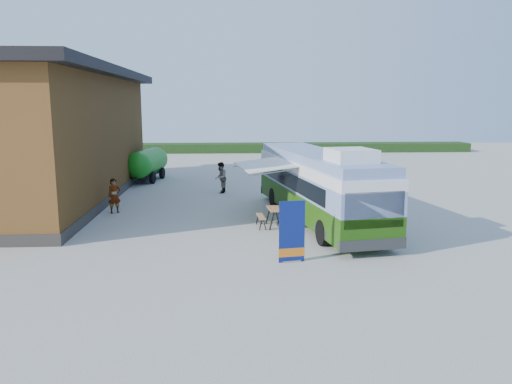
{
  "coord_description": "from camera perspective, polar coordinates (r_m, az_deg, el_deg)",
  "views": [
    {
      "loc": [
        0.05,
        -19.19,
        5.49
      ],
      "look_at": [
        1.37,
        3.82,
        1.4
      ],
      "focal_mm": 35.0,
      "sensor_mm": 36.0,
      "label": 1
    }
  ],
  "objects": [
    {
      "name": "barn",
      "position": [
        31.1,
        -23.24,
        5.75
      ],
      "size": [
        9.6,
        21.2,
        7.5
      ],
      "color": "brown",
      "rests_on": "ground"
    },
    {
      "name": "hedge",
      "position": [
        57.96,
        4.62,
        5.09
      ],
      "size": [
        40.0,
        3.0,
        1.0
      ],
      "primitive_type": "cube",
      "color": "#264419",
      "rests_on": "ground"
    },
    {
      "name": "bus",
      "position": [
        23.57,
        7.04,
        0.97
      ],
      "size": [
        4.53,
        12.5,
        3.76
      ],
      "rotation": [
        0.0,
        0.0,
        0.16
      ],
      "color": "#316110",
      "rests_on": "ground"
    },
    {
      "name": "person_b",
      "position": [
        31.03,
        -4.07,
        1.65
      ],
      "size": [
        0.87,
        1.04,
        1.93
      ],
      "primitive_type": "imported",
      "rotation": [
        0.0,
        0.0,
        -1.73
      ],
      "color": "#999999",
      "rests_on": "ground"
    },
    {
      "name": "banner",
      "position": [
        17.5,
        4.11,
        -5.19
      ],
      "size": [
        0.95,
        0.28,
        2.19
      ],
      "rotation": [
        0.0,
        0.0,
        0.16
      ],
      "color": "navy",
      "rests_on": "ground"
    },
    {
      "name": "slurry_tanker",
      "position": [
        36.66,
        -12.32,
        3.29
      ],
      "size": [
        2.43,
        6.15,
        2.29
      ],
      "rotation": [
        0.0,
        0.0,
        -0.15
      ],
      "color": "#167A16",
      "rests_on": "ground"
    },
    {
      "name": "awning",
      "position": [
        23.56,
        1.66,
        3.36
      ],
      "size": [
        3.18,
        4.47,
        0.51
      ],
      "rotation": [
        0.0,
        0.0,
        0.16
      ],
      "color": "white",
      "rests_on": "ground"
    },
    {
      "name": "picnic_table",
      "position": [
        22.48,
        2.12,
        -2.4
      ],
      "size": [
        1.6,
        1.44,
        0.86
      ],
      "rotation": [
        0.0,
        0.0,
        0.07
      ],
      "color": "#AE7F52",
      "rests_on": "ground"
    },
    {
      "name": "ground",
      "position": [
        19.96,
        -3.33,
        -5.92
      ],
      "size": [
        100.0,
        100.0,
        0.0
      ],
      "primitive_type": "plane",
      "color": "#BCB7AD",
      "rests_on": "ground"
    },
    {
      "name": "person_a",
      "position": [
        26.27,
        -15.88,
        -0.43
      ],
      "size": [
        0.77,
        0.68,
        1.77
      ],
      "primitive_type": "imported",
      "rotation": [
        0.0,
        0.0,
        0.51
      ],
      "color": "#999999",
      "rests_on": "ground"
    }
  ]
}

